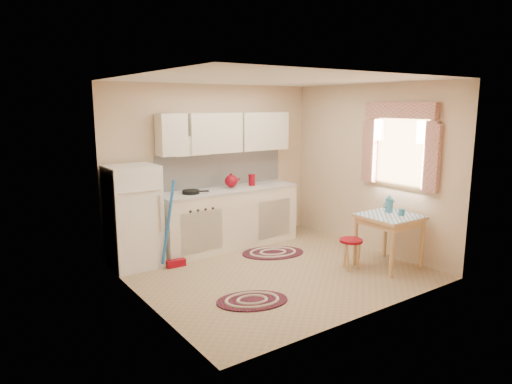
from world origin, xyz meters
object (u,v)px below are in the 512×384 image
Objects in this scene: stool at (351,254)px; table at (388,241)px; fridge at (133,217)px; base_cabinets at (229,219)px.

table is at bearing -23.33° from stool.
fridge reaches higher than base_cabinets.
stool is (2.34, -1.79, -0.49)m from fridge.
fridge is 1.94× the size of table.
stool is (-0.50, 0.22, -0.15)m from table.
stool is at bearing -66.62° from base_cabinets.
fridge is 2.98m from stool.
base_cabinets reaches higher than stool.
fridge is at bearing 144.76° from table.
base_cabinets is 2.43m from table.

